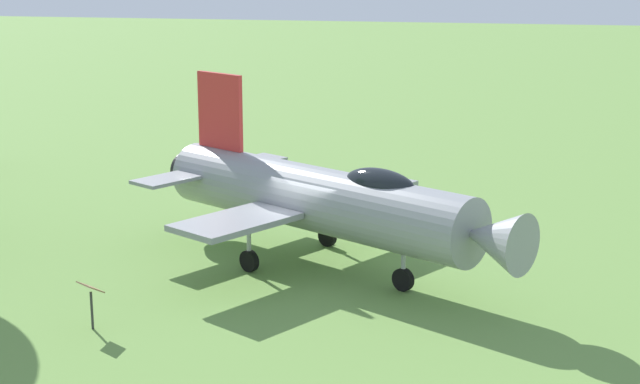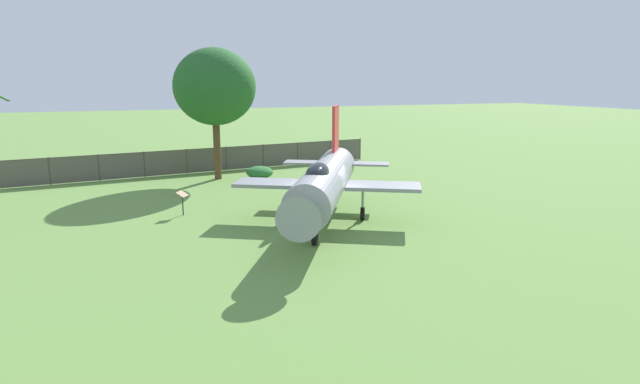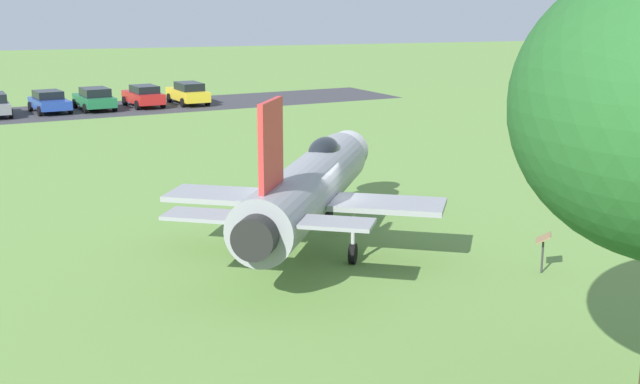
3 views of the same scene
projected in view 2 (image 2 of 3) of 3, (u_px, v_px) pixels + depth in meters
name	position (u px, v px, depth m)	size (l,w,h in m)	color
ground_plane	(325.00, 224.00, 23.35)	(200.00, 200.00, 0.00)	#668E42
display_jet	(324.00, 183.00, 22.57)	(8.57, 11.48, 5.05)	gray
shade_tree	(215.00, 87.00, 32.96)	(5.14, 5.64, 8.30)	brown
perimeter_fence	(207.00, 159.00, 36.50)	(25.10, 2.98, 1.71)	#4C4238
shrub_near_fence	(260.00, 172.00, 34.29)	(1.75, 1.86, 0.79)	#2D7033
info_plaque	(182.00, 197.00, 24.78)	(0.65, 0.72, 1.14)	#333333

